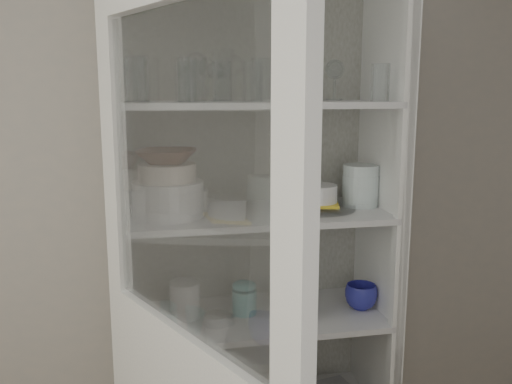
{
  "coord_description": "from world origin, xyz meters",
  "views": [
    {
      "loc": [
        -0.18,
        -0.64,
        1.7
      ],
      "look_at": [
        0.2,
        1.27,
        1.33
      ],
      "focal_mm": 38.0,
      "sensor_mm": 36.0,
      "label": 1
    }
  ],
  "objects_px": {
    "grey_bowl_stack": "(360,185)",
    "yellow_trivet": "(317,203)",
    "mug_blue": "(361,296)",
    "white_canister": "(185,299)",
    "pantry_cabinet": "(253,288)",
    "plate_stack_front": "(168,199)",
    "cream_bowl": "(167,172)",
    "mug_white": "(301,308)",
    "white_ramekin": "(317,193)",
    "goblet_2": "(304,79)",
    "plate_stack_back": "(177,198)",
    "goblet_1": "(216,80)",
    "mug_teal": "(285,294)",
    "glass_platter": "(317,207)",
    "goblet_3": "(335,78)",
    "teal_jar": "(244,299)",
    "goblet_0": "(197,74)",
    "measuring_cups": "(216,319)"
  },
  "relations": [
    {
      "from": "grey_bowl_stack",
      "to": "yellow_trivet",
      "type": "bearing_deg",
      "value": -173.44
    },
    {
      "from": "mug_blue",
      "to": "white_canister",
      "type": "xyz_separation_m",
      "value": [
        -0.68,
        0.05,
        0.02
      ]
    },
    {
      "from": "pantry_cabinet",
      "to": "plate_stack_front",
      "type": "bearing_deg",
      "value": -164.53
    },
    {
      "from": "cream_bowl",
      "to": "mug_white",
      "type": "relative_size",
      "value": 1.86
    },
    {
      "from": "white_ramekin",
      "to": "grey_bowl_stack",
      "type": "xyz_separation_m",
      "value": [
        0.18,
        0.02,
        0.02
      ]
    },
    {
      "from": "goblet_2",
      "to": "white_ramekin",
      "type": "relative_size",
      "value": 1.07
    },
    {
      "from": "yellow_trivet",
      "to": "mug_white",
      "type": "relative_size",
      "value": 1.43
    },
    {
      "from": "pantry_cabinet",
      "to": "plate_stack_back",
      "type": "distance_m",
      "value": 0.46
    },
    {
      "from": "plate_stack_front",
      "to": "white_canister",
      "type": "xyz_separation_m",
      "value": [
        0.05,
        0.04,
        -0.4
      ]
    },
    {
      "from": "plate_stack_back",
      "to": "goblet_1",
      "type": "bearing_deg",
      "value": -12.66
    },
    {
      "from": "cream_bowl",
      "to": "mug_teal",
      "type": "relative_size",
      "value": 2.13
    },
    {
      "from": "glass_platter",
      "to": "goblet_3",
      "type": "bearing_deg",
      "value": 51.09
    },
    {
      "from": "white_ramekin",
      "to": "mug_teal",
      "type": "xyz_separation_m",
      "value": [
        -0.1,
        0.06,
        -0.42
      ]
    },
    {
      "from": "mug_blue",
      "to": "mug_teal",
      "type": "relative_size",
      "value": 1.31
    },
    {
      "from": "plate_stack_back",
      "to": "teal_jar",
      "type": "xyz_separation_m",
      "value": [
        0.24,
        -0.11,
        -0.38
      ]
    },
    {
      "from": "teal_jar",
      "to": "white_canister",
      "type": "distance_m",
      "value": 0.22
    },
    {
      "from": "goblet_0",
      "to": "cream_bowl",
      "type": "relative_size",
      "value": 0.94
    },
    {
      "from": "mug_blue",
      "to": "teal_jar",
      "type": "height_order",
      "value": "teal_jar"
    },
    {
      "from": "goblet_1",
      "to": "mug_teal",
      "type": "bearing_deg",
      "value": -6.36
    },
    {
      "from": "grey_bowl_stack",
      "to": "mug_teal",
      "type": "height_order",
      "value": "grey_bowl_stack"
    },
    {
      "from": "goblet_1",
      "to": "goblet_2",
      "type": "bearing_deg",
      "value": 2.74
    },
    {
      "from": "plate_stack_front",
      "to": "teal_jar",
      "type": "relative_size",
      "value": 2.27
    },
    {
      "from": "goblet_3",
      "to": "mug_white",
      "type": "relative_size",
      "value": 1.55
    },
    {
      "from": "goblet_1",
      "to": "white_ramekin",
      "type": "relative_size",
      "value": 1.0
    },
    {
      "from": "goblet_0",
      "to": "measuring_cups",
      "type": "bearing_deg",
      "value": -77.83
    },
    {
      "from": "goblet_3",
      "to": "measuring_cups",
      "type": "distance_m",
      "value": 1.01
    },
    {
      "from": "plate_stack_front",
      "to": "cream_bowl",
      "type": "distance_m",
      "value": 0.09
    },
    {
      "from": "goblet_1",
      "to": "mug_teal",
      "type": "relative_size",
      "value": 1.6
    },
    {
      "from": "plate_stack_front",
      "to": "goblet_2",
      "type": "bearing_deg",
      "value": 13.57
    },
    {
      "from": "mug_blue",
      "to": "mug_teal",
      "type": "height_order",
      "value": "mug_blue"
    },
    {
      "from": "goblet_2",
      "to": "glass_platter",
      "type": "relative_size",
      "value": 0.56
    },
    {
      "from": "goblet_3",
      "to": "plate_stack_front",
      "type": "distance_m",
      "value": 0.79
    },
    {
      "from": "yellow_trivet",
      "to": "grey_bowl_stack",
      "type": "height_order",
      "value": "grey_bowl_stack"
    },
    {
      "from": "mug_teal",
      "to": "goblet_2",
      "type": "bearing_deg",
      "value": 48.11
    },
    {
      "from": "glass_platter",
      "to": "plate_stack_back",
      "type": "bearing_deg",
      "value": 166.02
    },
    {
      "from": "pantry_cabinet",
      "to": "cream_bowl",
      "type": "bearing_deg",
      "value": -164.53
    },
    {
      "from": "plate_stack_back",
      "to": "mug_teal",
      "type": "relative_size",
      "value": 2.48
    },
    {
      "from": "pantry_cabinet",
      "to": "goblet_2",
      "type": "xyz_separation_m",
      "value": [
        0.2,
        0.04,
        0.8
      ]
    },
    {
      "from": "mug_white",
      "to": "pantry_cabinet",
      "type": "bearing_deg",
      "value": 145.78
    },
    {
      "from": "goblet_1",
      "to": "plate_stack_back",
      "type": "bearing_deg",
      "value": 167.34
    },
    {
      "from": "plate_stack_front",
      "to": "glass_platter",
      "type": "xyz_separation_m",
      "value": [
        0.55,
        0.02,
        -0.05
      ]
    },
    {
      "from": "mug_blue",
      "to": "grey_bowl_stack",
      "type": "bearing_deg",
      "value": 108.76
    },
    {
      "from": "mug_blue",
      "to": "teal_jar",
      "type": "bearing_deg",
      "value": -166.36
    },
    {
      "from": "grey_bowl_stack",
      "to": "mug_white",
      "type": "xyz_separation_m",
      "value": [
        -0.26,
        -0.11,
        -0.43
      ]
    },
    {
      "from": "pantry_cabinet",
      "to": "cream_bowl",
      "type": "distance_m",
      "value": 0.58
    },
    {
      "from": "pantry_cabinet",
      "to": "mug_teal",
      "type": "relative_size",
      "value": 22.19
    },
    {
      "from": "plate_stack_back",
      "to": "grey_bowl_stack",
      "type": "distance_m",
      "value": 0.7
    },
    {
      "from": "pantry_cabinet",
      "to": "glass_platter",
      "type": "relative_size",
      "value": 7.3
    },
    {
      "from": "yellow_trivet",
      "to": "white_ramekin",
      "type": "distance_m",
      "value": 0.04
    },
    {
      "from": "white_ramekin",
      "to": "grey_bowl_stack",
      "type": "height_order",
      "value": "grey_bowl_stack"
    }
  ]
}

